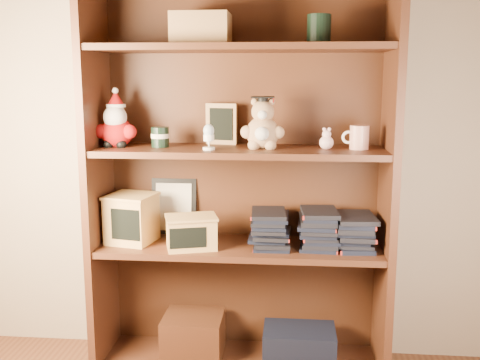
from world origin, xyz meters
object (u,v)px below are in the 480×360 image
object	(u,v)px
bookcase	(241,188)
treats_box	(132,218)
teacher_mug	(359,137)
grad_teddy_bear	(263,128)

from	to	relation	value
bookcase	treats_box	bearing A→B (deg)	-173.46
teacher_mug	grad_teddy_bear	bearing A→B (deg)	-179.03
grad_teddy_bear	teacher_mug	xyz separation A→B (m)	(0.37, 0.01, -0.03)
grad_teddy_bear	treats_box	xyz separation A→B (m)	(-0.54, 0.01, -0.38)
bookcase	treats_box	xyz separation A→B (m)	(-0.45, -0.05, -0.13)
bookcase	treats_box	distance (m)	0.47
bookcase	grad_teddy_bear	world-z (taller)	bookcase
grad_teddy_bear	teacher_mug	distance (m)	0.38
teacher_mug	treats_box	world-z (taller)	teacher_mug
treats_box	teacher_mug	bearing A→B (deg)	0.05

